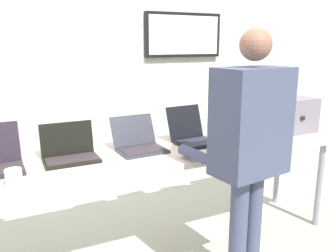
{
  "coord_description": "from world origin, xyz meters",
  "views": [
    {
      "loc": [
        -0.84,
        -2.19,
        1.54
      ],
      "look_at": [
        0.25,
        0.05,
        0.95
      ],
      "focal_mm": 37.44,
      "sensor_mm": 36.0,
      "label": 1
    }
  ],
  "objects_px": {
    "workbench": "(140,159)",
    "equipment_box": "(287,114)",
    "laptop_station_3": "(139,143)",
    "laptop_station_4": "(192,135)",
    "laptop_station_5": "(241,129)",
    "laptop_station_2": "(70,152)",
    "person": "(249,141)",
    "coffee_mug": "(14,177)"
  },
  "relations": [
    {
      "from": "laptop_station_4",
      "to": "person",
      "type": "bearing_deg",
      "value": -91.21
    },
    {
      "from": "laptop_station_5",
      "to": "laptop_station_2",
      "type": "bearing_deg",
      "value": -179.48
    },
    {
      "from": "laptop_station_3",
      "to": "workbench",
      "type": "bearing_deg",
      "value": -108.1
    },
    {
      "from": "person",
      "to": "workbench",
      "type": "bearing_deg",
      "value": 126.01
    },
    {
      "from": "equipment_box",
      "to": "laptop_station_2",
      "type": "xyz_separation_m",
      "value": [
        -1.84,
        0.03,
        -0.09
      ]
    },
    {
      "from": "laptop_station_5",
      "to": "coffee_mug",
      "type": "xyz_separation_m",
      "value": [
        -1.75,
        -0.32,
        -0.01
      ]
    },
    {
      "from": "laptop_station_3",
      "to": "person",
      "type": "xyz_separation_m",
      "value": [
        0.43,
        -0.68,
        0.13
      ]
    },
    {
      "from": "laptop_station_3",
      "to": "laptop_station_2",
      "type": "bearing_deg",
      "value": -179.84
    },
    {
      "from": "equipment_box",
      "to": "laptop_station_5",
      "type": "bearing_deg",
      "value": 174.59
    },
    {
      "from": "equipment_box",
      "to": "coffee_mug",
      "type": "bearing_deg",
      "value": -172.83
    },
    {
      "from": "workbench",
      "to": "equipment_box",
      "type": "height_order",
      "value": "equipment_box"
    },
    {
      "from": "equipment_box",
      "to": "coffee_mug",
      "type": "distance_m",
      "value": 2.22
    },
    {
      "from": "laptop_station_2",
      "to": "laptop_station_3",
      "type": "xyz_separation_m",
      "value": [
        0.48,
        0.0,
        -0.0
      ]
    },
    {
      "from": "workbench",
      "to": "laptop_station_3",
      "type": "height_order",
      "value": "laptop_station_3"
    },
    {
      "from": "workbench",
      "to": "laptop_station_2",
      "type": "height_order",
      "value": "laptop_station_2"
    },
    {
      "from": "workbench",
      "to": "laptop_station_3",
      "type": "bearing_deg",
      "value": 71.9
    },
    {
      "from": "workbench",
      "to": "equipment_box",
      "type": "relative_size",
      "value": 7.96
    },
    {
      "from": "workbench",
      "to": "laptop_station_2",
      "type": "distance_m",
      "value": 0.48
    },
    {
      "from": "laptop_station_2",
      "to": "laptop_station_5",
      "type": "relative_size",
      "value": 0.96
    },
    {
      "from": "laptop_station_2",
      "to": "laptop_station_5",
      "type": "bearing_deg",
      "value": 0.52
    },
    {
      "from": "laptop_station_5",
      "to": "person",
      "type": "height_order",
      "value": "person"
    },
    {
      "from": "workbench",
      "to": "laptop_station_3",
      "type": "relative_size",
      "value": 9.45
    },
    {
      "from": "laptop_station_2",
      "to": "person",
      "type": "relative_size",
      "value": 0.21
    },
    {
      "from": "equipment_box",
      "to": "person",
      "type": "relative_size",
      "value": 0.25
    },
    {
      "from": "equipment_box",
      "to": "laptop_station_5",
      "type": "relative_size",
      "value": 1.14
    },
    {
      "from": "laptop_station_5",
      "to": "person",
      "type": "bearing_deg",
      "value": -124.77
    },
    {
      "from": "person",
      "to": "coffee_mug",
      "type": "relative_size",
      "value": 17.83
    },
    {
      "from": "laptop_station_3",
      "to": "laptop_station_4",
      "type": "relative_size",
      "value": 0.93
    },
    {
      "from": "laptop_station_3",
      "to": "equipment_box",
      "type": "bearing_deg",
      "value": -1.32
    },
    {
      "from": "coffee_mug",
      "to": "equipment_box",
      "type": "bearing_deg",
      "value": 7.17
    },
    {
      "from": "laptop_station_5",
      "to": "person",
      "type": "distance_m",
      "value": 0.85
    },
    {
      "from": "workbench",
      "to": "person",
      "type": "height_order",
      "value": "person"
    },
    {
      "from": "workbench",
      "to": "equipment_box",
      "type": "bearing_deg",
      "value": 1.1
    },
    {
      "from": "workbench",
      "to": "coffee_mug",
      "type": "xyz_separation_m",
      "value": [
        -0.82,
        -0.25,
        0.1
      ]
    },
    {
      "from": "equipment_box",
      "to": "laptop_station_3",
      "type": "height_order",
      "value": "equipment_box"
    },
    {
      "from": "laptop_station_2",
      "to": "coffee_mug",
      "type": "bearing_deg",
      "value": -139.07
    },
    {
      "from": "coffee_mug",
      "to": "laptop_station_3",
      "type": "bearing_deg",
      "value": 20.18
    },
    {
      "from": "workbench",
      "to": "equipment_box",
      "type": "xyz_separation_m",
      "value": [
        1.38,
        0.03,
        0.2
      ]
    },
    {
      "from": "laptop_station_4",
      "to": "workbench",
      "type": "bearing_deg",
      "value": -171.17
    },
    {
      "from": "laptop_station_4",
      "to": "laptop_station_5",
      "type": "relative_size",
      "value": 1.03
    },
    {
      "from": "equipment_box",
      "to": "laptop_station_5",
      "type": "height_order",
      "value": "equipment_box"
    },
    {
      "from": "workbench",
      "to": "person",
      "type": "xyz_separation_m",
      "value": [
        0.45,
        -0.62,
        0.24
      ]
    }
  ]
}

